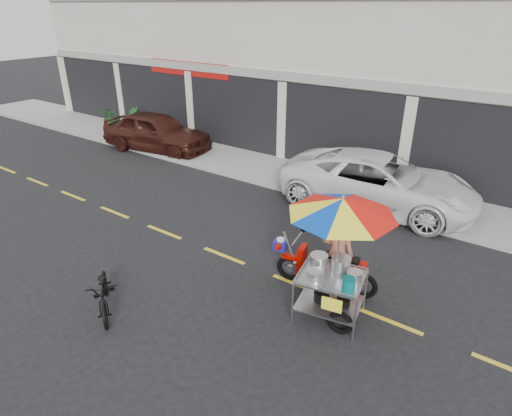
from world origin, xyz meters
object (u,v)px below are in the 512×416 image
Objects in this scene: maroon_sedan at (157,132)px; food_vendor_rig at (338,236)px; near_bicycle at (104,292)px; white_pickup at (378,182)px.

food_vendor_rig is at bearing -123.67° from maroon_sedan.
maroon_sedan is 2.88× the size of near_bicycle.
maroon_sedan reaches higher than near_bicycle.
near_bicycle is (-2.49, -7.53, -0.36)m from white_pickup.
white_pickup is at bearing 90.35° from food_vendor_rig.
near_bicycle is at bearing -146.44° from maroon_sedan.
maroon_sedan is 10.04m from near_bicycle.
white_pickup is at bearing 18.30° from near_bicycle.
white_pickup is 3.53× the size of near_bicycle.
food_vendor_rig reaches higher than white_pickup.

